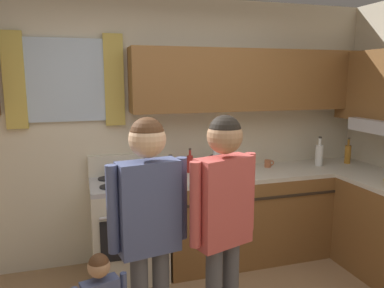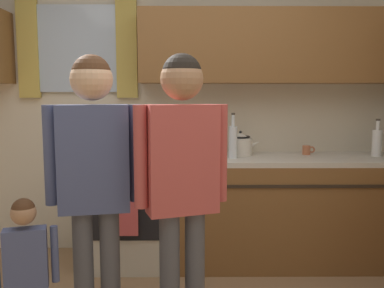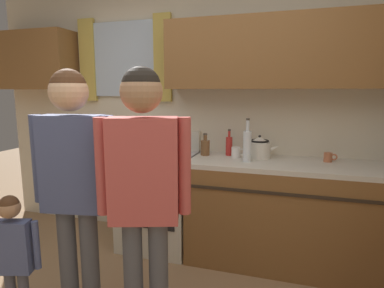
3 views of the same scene
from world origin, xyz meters
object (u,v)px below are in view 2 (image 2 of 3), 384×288
(bottle_tall_clear, at_px, (233,141))
(adult_in_plaid, at_px, (182,171))
(stove_oven, at_px, (131,208))
(bottle_milk_white, at_px, (377,142))
(adult_holding_child, at_px, (94,170))
(bottle_sauce_red, at_px, (208,144))
(mug_ceramic_white, at_px, (218,150))
(cup_terracotta, at_px, (307,150))
(small_child, at_px, (26,265))
(bottle_squat_brown, at_px, (183,146))
(stovetop_kettle, at_px, (241,144))

(bottle_tall_clear, height_order, adult_in_plaid, adult_in_plaid)
(stove_oven, xyz_separation_m, bottle_milk_white, (2.06, 0.03, 0.55))
(bottle_tall_clear, distance_m, adult_holding_child, 1.43)
(bottle_sauce_red, distance_m, mug_ceramic_white, 0.12)
(cup_terracotta, relative_size, mug_ceramic_white, 0.87)
(bottle_milk_white, relative_size, small_child, 0.34)
(bottle_tall_clear, relative_size, adult_holding_child, 0.23)
(bottle_milk_white, bearing_deg, bottle_sauce_red, 175.51)
(bottle_milk_white, bearing_deg, cup_terracotta, 171.23)
(bottle_sauce_red, height_order, bottle_squat_brown, bottle_sauce_red)
(stovetop_kettle, bearing_deg, mug_ceramic_white, -168.02)
(bottle_tall_clear, height_order, cup_terracotta, bottle_tall_clear)
(small_child, bearing_deg, adult_holding_child, 30.43)
(bottle_tall_clear, bearing_deg, stove_oven, 174.85)
(bottle_sauce_red, bearing_deg, small_child, -122.06)
(adult_holding_child, xyz_separation_m, small_child, (-0.31, -0.18, -0.45))
(adult_holding_child, bearing_deg, cup_terracotta, 41.48)
(adult_in_plaid, bearing_deg, bottle_milk_white, 38.64)
(bottle_milk_white, bearing_deg, small_child, -148.97)
(bottle_squat_brown, height_order, cup_terracotta, bottle_squat_brown)
(bottle_milk_white, bearing_deg, bottle_tall_clear, -174.86)
(bottle_squat_brown, xyz_separation_m, adult_in_plaid, (0.02, -1.34, 0.04))
(bottle_squat_brown, bearing_deg, stovetop_kettle, 2.49)
(mug_ceramic_white, distance_m, small_child, 1.84)
(bottle_squat_brown, distance_m, cup_terracotta, 1.07)
(bottle_tall_clear, xyz_separation_m, stovetop_kettle, (0.09, 0.18, -0.05))
(bottle_sauce_red, height_order, bottle_milk_white, bottle_milk_white)
(bottle_squat_brown, bearing_deg, small_child, -116.91)
(bottle_sauce_red, xyz_separation_m, bottle_squat_brown, (-0.21, -0.06, -0.02))
(adult_in_plaid, distance_m, small_child, 0.90)
(bottle_sauce_red, bearing_deg, mug_ceramic_white, -43.58)
(bottle_milk_white, bearing_deg, mug_ceramic_white, 178.60)
(bottle_milk_white, relative_size, mug_ceramic_white, 2.49)
(cup_terracotta, xyz_separation_m, adult_holding_child, (-1.51, -1.34, 0.08))
(bottle_tall_clear, relative_size, small_child, 0.40)
(adult_holding_child, bearing_deg, mug_ceramic_white, 59.99)
(bottle_squat_brown, relative_size, small_child, 0.23)
(stove_oven, relative_size, bottle_tall_clear, 3.00)
(adult_holding_child, height_order, small_child, adult_holding_child)
(bottle_milk_white, relative_size, adult_holding_child, 0.19)
(cup_terracotta, relative_size, adult_in_plaid, 0.07)
(bottle_tall_clear, distance_m, adult_in_plaid, 1.24)
(bottle_sauce_red, distance_m, adult_holding_child, 1.51)
(bottle_squat_brown, xyz_separation_m, adult_holding_child, (-0.45, -1.30, 0.04))
(bottle_sauce_red, distance_m, adult_in_plaid, 1.41)
(small_child, bearing_deg, bottle_tall_clear, 48.71)
(cup_terracotta, relative_size, small_child, 0.12)
(small_child, bearing_deg, bottle_sauce_red, 57.94)
(mug_ceramic_white, bearing_deg, stove_oven, -174.77)
(bottle_tall_clear, relative_size, cup_terracotta, 3.37)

